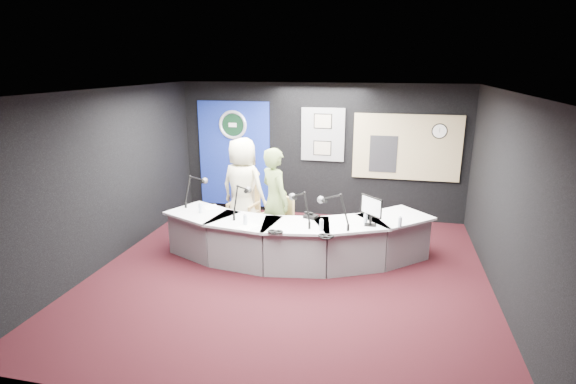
% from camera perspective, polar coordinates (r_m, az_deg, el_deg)
% --- Properties ---
extents(ground, '(6.00, 6.00, 0.00)m').
position_cam_1_polar(ground, '(7.13, 0.15, -10.38)').
color(ground, black).
rests_on(ground, ground).
extents(ceiling, '(6.00, 6.00, 0.02)m').
position_cam_1_polar(ceiling, '(6.40, 0.17, 12.71)').
color(ceiling, silver).
rests_on(ceiling, ground).
extents(wall_back, '(6.00, 0.02, 2.80)m').
position_cam_1_polar(wall_back, '(9.50, 4.12, 5.23)').
color(wall_back, black).
rests_on(wall_back, ground).
extents(wall_front, '(6.00, 0.02, 2.80)m').
position_cam_1_polar(wall_front, '(3.94, -9.56, -10.88)').
color(wall_front, black).
rests_on(wall_front, ground).
extents(wall_left, '(0.02, 6.00, 2.80)m').
position_cam_1_polar(wall_left, '(7.83, -21.82, 1.78)').
color(wall_left, black).
rests_on(wall_left, ground).
extents(wall_right, '(0.02, 6.00, 2.80)m').
position_cam_1_polar(wall_right, '(6.68, 26.18, -1.03)').
color(wall_right, black).
rests_on(wall_right, ground).
extents(broadcast_desk, '(4.50, 1.90, 0.75)m').
position_cam_1_polar(broadcast_desk, '(7.47, 0.70, -5.94)').
color(broadcast_desk, silver).
rests_on(broadcast_desk, ground).
extents(backdrop_panel, '(1.60, 0.05, 2.30)m').
position_cam_1_polar(backdrop_panel, '(9.96, -6.83, 4.78)').
color(backdrop_panel, navy).
rests_on(backdrop_panel, wall_back).
extents(agency_seal, '(0.63, 0.07, 0.63)m').
position_cam_1_polar(agency_seal, '(9.82, -7.03, 8.46)').
color(agency_seal, silver).
rests_on(agency_seal, backdrop_panel).
extents(seal_center, '(0.48, 0.01, 0.48)m').
position_cam_1_polar(seal_center, '(9.82, -7.02, 8.46)').
color(seal_center, black).
rests_on(seal_center, backdrop_panel).
extents(pinboard, '(0.90, 0.04, 1.10)m').
position_cam_1_polar(pinboard, '(9.41, 4.44, 7.28)').
color(pinboard, slate).
rests_on(pinboard, wall_back).
extents(framed_photo_upper, '(0.34, 0.02, 0.27)m').
position_cam_1_polar(framed_photo_upper, '(9.34, 4.45, 8.95)').
color(framed_photo_upper, gray).
rests_on(framed_photo_upper, pinboard).
extents(framed_photo_lower, '(0.34, 0.02, 0.27)m').
position_cam_1_polar(framed_photo_lower, '(9.42, 4.37, 5.57)').
color(framed_photo_lower, gray).
rests_on(framed_photo_lower, pinboard).
extents(booth_window_frame, '(2.12, 0.06, 1.32)m').
position_cam_1_polar(booth_window_frame, '(9.35, 14.82, 5.50)').
color(booth_window_frame, tan).
rests_on(booth_window_frame, wall_back).
extents(booth_glow, '(2.00, 0.02, 1.20)m').
position_cam_1_polar(booth_glow, '(9.34, 14.82, 5.49)').
color(booth_glow, beige).
rests_on(booth_glow, booth_window_frame).
extents(equipment_rack, '(0.55, 0.02, 0.75)m').
position_cam_1_polar(equipment_rack, '(9.34, 11.99, 4.74)').
color(equipment_rack, black).
rests_on(equipment_rack, booth_window_frame).
extents(wall_clock, '(0.28, 0.01, 0.28)m').
position_cam_1_polar(wall_clock, '(9.31, 18.69, 7.34)').
color(wall_clock, white).
rests_on(wall_clock, booth_window_frame).
extents(armchair_left, '(0.68, 0.68, 1.03)m').
position_cam_1_polar(armchair_left, '(8.52, -5.68, -2.21)').
color(armchair_left, tan).
rests_on(armchair_left, ground).
extents(armchair_right, '(0.84, 0.84, 1.06)m').
position_cam_1_polar(armchair_right, '(7.79, -1.64, -3.79)').
color(armchair_right, tan).
rests_on(armchair_right, ground).
extents(draped_jacket, '(0.51, 0.19, 0.70)m').
position_cam_1_polar(draped_jacket, '(8.74, -5.61, -1.04)').
color(draped_jacket, gray).
rests_on(draped_jacket, armchair_left).
extents(person_man, '(1.05, 0.82, 1.88)m').
position_cam_1_polar(person_man, '(8.40, -5.76, 0.54)').
color(person_man, beige).
rests_on(person_man, ground).
extents(person_woman, '(0.78, 0.78, 1.83)m').
position_cam_1_polar(person_woman, '(7.67, -1.67, -1.09)').
color(person_woman, olive).
rests_on(person_woman, ground).
extents(computer_monitor, '(0.30, 0.29, 0.27)m').
position_cam_1_polar(computer_monitor, '(6.99, 10.52, -1.73)').
color(computer_monitor, black).
rests_on(computer_monitor, broadcast_desk).
extents(desk_phone, '(0.24, 0.22, 0.05)m').
position_cam_1_polar(desk_phone, '(7.32, 2.91, -3.11)').
color(desk_phone, black).
rests_on(desk_phone, broadcast_desk).
extents(headphones_near, '(0.22, 0.22, 0.04)m').
position_cam_1_polar(headphones_near, '(6.54, 4.85, -5.57)').
color(headphones_near, black).
rests_on(headphones_near, broadcast_desk).
extents(headphones_far, '(0.19, 0.19, 0.03)m').
position_cam_1_polar(headphones_far, '(6.68, -1.62, -5.07)').
color(headphones_far, black).
rests_on(headphones_far, broadcast_desk).
extents(paper_stack, '(0.36, 0.39, 0.00)m').
position_cam_1_polar(paper_stack, '(7.95, -9.75, -1.93)').
color(paper_stack, white).
rests_on(paper_stack, broadcast_desk).
extents(notepad, '(0.35, 0.39, 0.00)m').
position_cam_1_polar(notepad, '(6.95, -5.12, -4.39)').
color(notepad, white).
rests_on(notepad, broadcast_desk).
extents(boom_mic_a, '(0.23, 0.73, 0.60)m').
position_cam_1_polar(boom_mic_a, '(8.18, -11.70, 0.65)').
color(boom_mic_a, black).
rests_on(boom_mic_a, broadcast_desk).
extents(boom_mic_b, '(0.17, 0.74, 0.60)m').
position_cam_1_polar(boom_mic_b, '(7.43, -5.97, -0.64)').
color(boom_mic_b, black).
rests_on(boom_mic_b, broadcast_desk).
extents(boom_mic_c, '(0.49, 0.61, 0.60)m').
position_cam_1_polar(boom_mic_c, '(7.02, 1.61, -1.57)').
color(boom_mic_c, black).
rests_on(boom_mic_c, broadcast_desk).
extents(boom_mic_d, '(0.60, 0.51, 0.60)m').
position_cam_1_polar(boom_mic_d, '(6.93, 5.89, -1.88)').
color(boom_mic_d, black).
rests_on(boom_mic_d, broadcast_desk).
extents(water_bottles, '(3.33, 0.52, 0.18)m').
position_cam_1_polar(water_bottles, '(7.04, 0.66, -3.30)').
color(water_bottles, silver).
rests_on(water_bottles, broadcast_desk).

